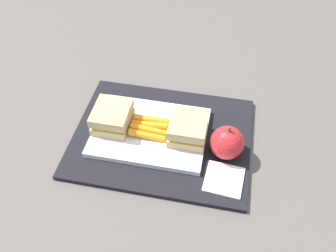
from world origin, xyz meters
name	(u,v)px	position (x,y,z in m)	size (l,w,h in m)	color
ground_plane	(162,139)	(0.00, 0.00, 0.00)	(2.40, 2.40, 0.00)	#56514C
lunchbag_mat	(162,137)	(0.00, 0.00, 0.01)	(0.36, 0.28, 0.01)	black
food_tray	(150,132)	(-0.03, 0.00, 0.02)	(0.23, 0.17, 0.01)	white
sandwich_half_left	(112,117)	(-0.10, 0.00, 0.04)	(0.07, 0.08, 0.04)	tan
sandwich_half_right	(188,128)	(0.05, 0.00, 0.04)	(0.07, 0.08, 0.04)	tan
carrot_sticks_bundle	(149,127)	(-0.03, 0.00, 0.03)	(0.08, 0.06, 0.02)	orange
apple	(227,143)	(0.13, -0.02, 0.04)	(0.07, 0.07, 0.08)	red
paper_napkin	(224,179)	(0.14, -0.08, 0.01)	(0.07, 0.07, 0.00)	white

